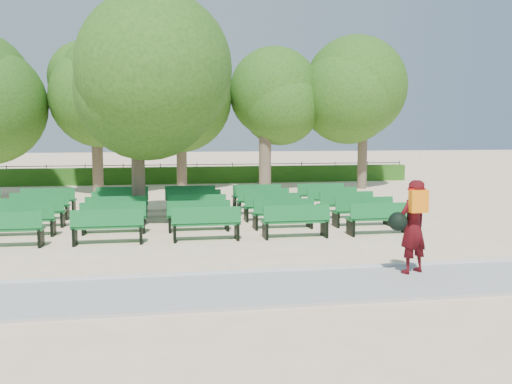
# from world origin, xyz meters

# --- Properties ---
(ground) EXTENTS (120.00, 120.00, 0.00)m
(ground) POSITION_xyz_m (0.00, 0.00, 0.00)
(ground) COLOR beige
(paving) EXTENTS (30.00, 2.20, 0.06)m
(paving) POSITION_xyz_m (0.00, -7.40, 0.03)
(paving) COLOR #A4A39F
(paving) RESTS_ON ground
(curb) EXTENTS (30.00, 0.12, 0.10)m
(curb) POSITION_xyz_m (0.00, -6.25, 0.05)
(curb) COLOR silver
(curb) RESTS_ON ground
(hedge) EXTENTS (26.00, 0.70, 0.90)m
(hedge) POSITION_xyz_m (0.00, 14.00, 0.45)
(hedge) COLOR #295D17
(hedge) RESTS_ON ground
(fence) EXTENTS (26.00, 0.10, 1.02)m
(fence) POSITION_xyz_m (0.00, 14.40, 0.00)
(fence) COLOR black
(fence) RESTS_ON ground
(tree_line) EXTENTS (21.80, 6.80, 7.04)m
(tree_line) POSITION_xyz_m (0.00, 10.00, 0.00)
(tree_line) COLOR #2F5D19
(tree_line) RESTS_ON ground
(bench_array) EXTENTS (1.82, 0.60, 1.14)m
(bench_array) POSITION_xyz_m (-1.25, 0.46, 0.09)
(bench_array) COLOR #116428
(bench_array) RESTS_ON ground
(tree_among) EXTENTS (4.54, 4.54, 6.15)m
(tree_among) POSITION_xyz_m (-1.80, 0.82, 4.09)
(tree_among) COLOR brown
(tree_among) RESTS_ON ground
(person) EXTENTS (0.94, 0.68, 1.87)m
(person) POSITION_xyz_m (3.73, -6.89, 1.03)
(person) COLOR #40090D
(person) RESTS_ON ground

